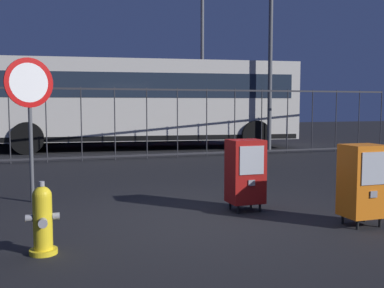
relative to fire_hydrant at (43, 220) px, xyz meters
name	(u,v)px	position (x,y,z in m)	size (l,w,h in m)	color
ground_plane	(200,220)	(1.96, 0.77, -0.35)	(60.00, 60.00, 0.00)	black
fire_hydrant	(43,220)	(0.00, 0.00, 0.00)	(0.33, 0.32, 0.75)	yellow
newspaper_box_primary	(245,171)	(2.76, 1.08, 0.22)	(0.48, 0.42, 1.02)	black
newspaper_box_secondary	(362,181)	(3.79, -0.13, 0.22)	(0.48, 0.42, 1.02)	black
stop_sign	(30,99)	(-0.14, 2.65, 1.25)	(0.71, 0.31, 2.23)	#4C4F54
fence_barrier	(115,123)	(1.96, 7.74, 0.67)	(18.03, 0.04, 2.00)	#2D2D33
bus_near	(143,100)	(3.42, 10.74, 1.36)	(10.73, 3.81, 3.00)	beige
bus_far	(83,100)	(1.69, 14.36, 1.36)	(10.58, 3.09, 3.00)	red
street_light_near_left	(202,31)	(6.27, 12.60, 4.11)	(0.32, 0.32, 7.78)	#4C4F54
street_light_near_right	(271,10)	(7.20, 8.62, 4.25)	(0.32, 0.32, 8.05)	#4C4F54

